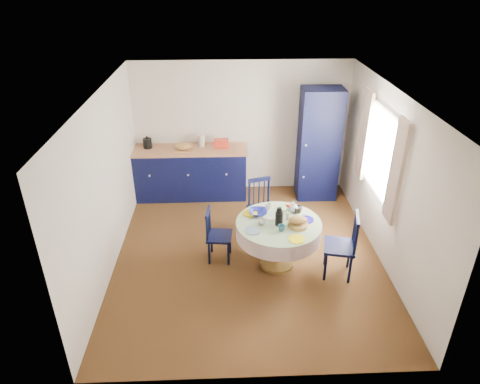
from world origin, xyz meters
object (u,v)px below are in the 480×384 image
object	(u,v)px
kitchen_counter	(189,172)
dining_table	(279,229)
pantry_cabinet	(319,145)
chair_left	(217,235)
chair_far	(262,207)
mug_a	(262,221)
chair_right	(343,245)
cobalt_bowl	(258,212)
mug_b	(281,228)
mug_c	(298,210)
mug_d	(268,207)

from	to	relation	value
kitchen_counter	dining_table	xyz separation A→B (m)	(1.43, -2.24, 0.12)
pantry_cabinet	chair_left	size ratio (longest dim) A/B	2.48
chair_far	mug_a	size ratio (longest dim) A/B	7.99
chair_right	chair_left	bearing A→B (deg)	-91.22
chair_right	chair_far	bearing A→B (deg)	-125.07
chair_left	mug_a	size ratio (longest dim) A/B	7.17
chair_far	chair_right	distance (m)	1.55
pantry_cabinet	dining_table	bearing A→B (deg)	-113.74
chair_far	cobalt_bowl	world-z (taller)	chair_far
dining_table	cobalt_bowl	distance (m)	0.40
mug_b	mug_c	size ratio (longest dim) A/B	0.72
pantry_cabinet	chair_far	xyz separation A→B (m)	(-1.14, -1.24, -0.57)
chair_far	chair_left	bearing A→B (deg)	-152.68
dining_table	chair_left	distance (m)	0.93
chair_right	mug_a	xyz separation A→B (m)	(-1.12, 0.22, 0.28)
chair_right	mug_b	world-z (taller)	chair_right
kitchen_counter	mug_c	xyz separation A→B (m)	(1.73, -1.99, 0.29)
kitchen_counter	chair_right	xyz separation A→B (m)	(2.29, -2.50, 0.00)
chair_right	mug_c	bearing A→B (deg)	-118.88
chair_right	cobalt_bowl	bearing A→B (deg)	-100.08
mug_b	mug_c	xyz separation A→B (m)	(0.30, 0.47, 0.01)
cobalt_bowl	chair_right	bearing A→B (deg)	-23.14
dining_table	chair_far	bearing A→B (deg)	100.51
chair_far	mug_a	bearing A→B (deg)	-112.26
chair_left	mug_c	bearing A→B (deg)	-80.99
mug_d	cobalt_bowl	distance (m)	0.21
mug_c	cobalt_bowl	distance (m)	0.58
pantry_cabinet	chair_right	xyz separation A→B (m)	(-0.11, -2.39, -0.55)
chair_far	chair_right	xyz separation A→B (m)	(1.03, -1.15, 0.03)
dining_table	chair_right	size ratio (longest dim) A/B	1.24
chair_far	mug_b	size ratio (longest dim) A/B	9.78
kitchen_counter	chair_right	size ratio (longest dim) A/B	2.21
kitchen_counter	chair_far	world-z (taller)	kitchen_counter
dining_table	chair_left	bearing A→B (deg)	167.99
kitchen_counter	pantry_cabinet	distance (m)	2.46
kitchen_counter	chair_right	world-z (taller)	kitchen_counter
chair_far	chair_right	bearing A→B (deg)	-64.87
dining_table	mug_c	size ratio (longest dim) A/B	9.18
chair_right	mug_b	xyz separation A→B (m)	(-0.87, 0.05, 0.28)
chair_left	mug_c	world-z (taller)	same
dining_table	mug_c	world-z (taller)	dining_table
pantry_cabinet	chair_far	bearing A→B (deg)	-131.82
dining_table	mug_b	world-z (taller)	dining_table
mug_a	mug_c	size ratio (longest dim) A/B	0.88
dining_table	chair_right	xyz separation A→B (m)	(0.87, -0.26, -0.12)
dining_table	mug_a	xyz separation A→B (m)	(-0.26, -0.04, 0.17)
chair_far	mug_b	xyz separation A→B (m)	(0.16, -1.11, 0.31)
mug_d	mug_b	bearing A→B (deg)	-78.08
mug_b	mug_c	bearing A→B (deg)	57.19
chair_right	mug_d	world-z (taller)	chair_right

